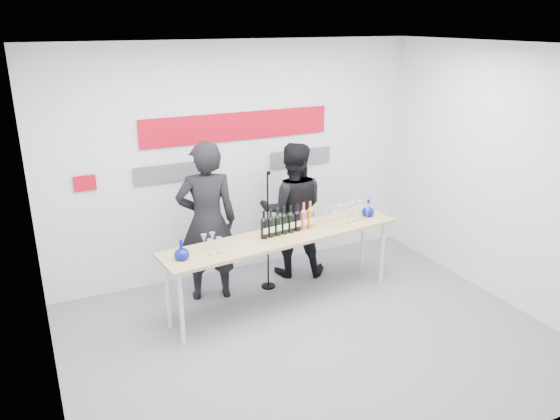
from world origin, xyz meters
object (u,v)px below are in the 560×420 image
Objects in this scene: presenter_right at (293,210)px; mic_stand at (268,253)px; presenter_left at (207,222)px; tasting_table at (284,240)px.

mic_stand is at bearing 51.27° from presenter_right.
presenter_right is at bearing -160.54° from presenter_left.
mic_stand is (0.74, -0.10, -0.50)m from presenter_left.
presenter_right is at bearing 15.18° from mic_stand.
presenter_right is 1.16× the size of mic_stand.
mic_stand is at bearing -175.45° from presenter_left.
tasting_table is 0.56m from mic_stand.
presenter_right reaches higher than tasting_table.
presenter_left is at bearing 159.12° from mic_stand.
presenter_left is (-0.73, 0.55, 0.16)m from tasting_table.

